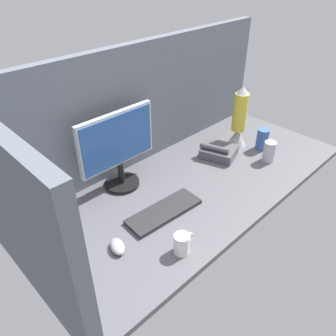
{
  "coord_description": "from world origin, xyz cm",
  "views": [
    {
      "loc": [
        -109.33,
        -91.93,
        104.52
      ],
      "look_at": [
        -11.39,
        0.0,
        14.0
      ],
      "focal_mm": 35.72,
      "sensor_mm": 36.0,
      "label": 1
    }
  ],
  "objects_px": {
    "mouse": "(117,246)",
    "mug_steel": "(269,152)",
    "monitor": "(118,147)",
    "desk_phone": "(219,151)",
    "mug_ceramic_white": "(182,243)",
    "keyboard": "(164,212)",
    "mug_ceramic_blue": "(262,139)",
    "lava_lamp": "(239,122)"
  },
  "relations": [
    {
      "from": "keyboard",
      "to": "mug_ceramic_white",
      "type": "xyz_separation_m",
      "value": [
        -0.11,
        -0.22,
        0.04
      ]
    },
    {
      "from": "mug_ceramic_blue",
      "to": "lava_lamp",
      "type": "xyz_separation_m",
      "value": [
        -0.07,
        0.14,
        0.09
      ]
    },
    {
      "from": "mug_ceramic_blue",
      "to": "mug_ceramic_white",
      "type": "xyz_separation_m",
      "value": [
        -0.95,
        -0.23,
        -0.02
      ]
    },
    {
      "from": "mouse",
      "to": "mug_ceramic_white",
      "type": "height_order",
      "value": "mug_ceramic_white"
    },
    {
      "from": "keyboard",
      "to": "monitor",
      "type": "bearing_deg",
      "value": 93.88
    },
    {
      "from": "keyboard",
      "to": "mug_steel",
      "type": "xyz_separation_m",
      "value": [
        0.74,
        -0.09,
        0.05
      ]
    },
    {
      "from": "mouse",
      "to": "mug_steel",
      "type": "height_order",
      "value": "mug_steel"
    },
    {
      "from": "keyboard",
      "to": "mug_ceramic_white",
      "type": "distance_m",
      "value": 0.25
    },
    {
      "from": "keyboard",
      "to": "desk_phone",
      "type": "xyz_separation_m",
      "value": [
        0.58,
        0.14,
        0.02
      ]
    },
    {
      "from": "monitor",
      "to": "desk_phone",
      "type": "distance_m",
      "value": 0.64
    },
    {
      "from": "monitor",
      "to": "desk_phone",
      "type": "height_order",
      "value": "monitor"
    },
    {
      "from": "mug_ceramic_white",
      "to": "lava_lamp",
      "type": "relative_size",
      "value": 0.26
    },
    {
      "from": "keyboard",
      "to": "mouse",
      "type": "bearing_deg",
      "value": -171.06
    },
    {
      "from": "mug_ceramic_white",
      "to": "mouse",
      "type": "bearing_deg",
      "value": 133.2
    },
    {
      "from": "mouse",
      "to": "mug_ceramic_white",
      "type": "distance_m",
      "value": 0.26
    },
    {
      "from": "mouse",
      "to": "desk_phone",
      "type": "distance_m",
      "value": 0.88
    },
    {
      "from": "monitor",
      "to": "mug_ceramic_white",
      "type": "bearing_deg",
      "value": -101.42
    },
    {
      "from": "monitor",
      "to": "lava_lamp",
      "type": "height_order",
      "value": "monitor"
    },
    {
      "from": "keyboard",
      "to": "lava_lamp",
      "type": "relative_size",
      "value": 0.98
    },
    {
      "from": "mug_ceramic_blue",
      "to": "mug_ceramic_white",
      "type": "bearing_deg",
      "value": -166.37
    },
    {
      "from": "mug_steel",
      "to": "mug_ceramic_white",
      "type": "xyz_separation_m",
      "value": [
        -0.85,
        -0.13,
        -0.01
      ]
    },
    {
      "from": "mug_steel",
      "to": "lava_lamp",
      "type": "bearing_deg",
      "value": 84.95
    },
    {
      "from": "keyboard",
      "to": "desk_phone",
      "type": "relative_size",
      "value": 1.57
    },
    {
      "from": "lava_lamp",
      "to": "desk_phone",
      "type": "distance_m",
      "value": 0.23
    },
    {
      "from": "monitor",
      "to": "mug_ceramic_white",
      "type": "relative_size",
      "value": 4.34
    },
    {
      "from": "monitor",
      "to": "keyboard",
      "type": "bearing_deg",
      "value": -89.85
    },
    {
      "from": "mouse",
      "to": "mug_steel",
      "type": "relative_size",
      "value": 0.79
    },
    {
      "from": "keyboard",
      "to": "lava_lamp",
      "type": "height_order",
      "value": "lava_lamp"
    },
    {
      "from": "lava_lamp",
      "to": "mouse",
      "type": "bearing_deg",
      "value": -170.69
    },
    {
      "from": "lava_lamp",
      "to": "desk_phone",
      "type": "bearing_deg",
      "value": -177.74
    },
    {
      "from": "mug_steel",
      "to": "lava_lamp",
      "type": "xyz_separation_m",
      "value": [
        0.02,
        0.24,
        0.1
      ]
    },
    {
      "from": "desk_phone",
      "to": "keyboard",
      "type": "bearing_deg",
      "value": -166.48
    },
    {
      "from": "lava_lamp",
      "to": "desk_phone",
      "type": "height_order",
      "value": "lava_lamp"
    },
    {
      "from": "mug_steel",
      "to": "monitor",
      "type": "bearing_deg",
      "value": 151.02
    },
    {
      "from": "mug_ceramic_white",
      "to": "lava_lamp",
      "type": "distance_m",
      "value": 0.95
    },
    {
      "from": "monitor",
      "to": "mug_ceramic_white",
      "type": "height_order",
      "value": "monitor"
    },
    {
      "from": "mouse",
      "to": "lava_lamp",
      "type": "distance_m",
      "value": 1.08
    },
    {
      "from": "keyboard",
      "to": "lava_lamp",
      "type": "distance_m",
      "value": 0.79
    },
    {
      "from": "mug_steel",
      "to": "mug_ceramic_blue",
      "type": "height_order",
      "value": "mug_ceramic_blue"
    },
    {
      "from": "keyboard",
      "to": "mug_ceramic_blue",
      "type": "bearing_deg",
      "value": 4.47
    },
    {
      "from": "keyboard",
      "to": "desk_phone",
      "type": "distance_m",
      "value": 0.6
    },
    {
      "from": "mouse",
      "to": "mug_ceramic_blue",
      "type": "height_order",
      "value": "mug_ceramic_blue"
    }
  ]
}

